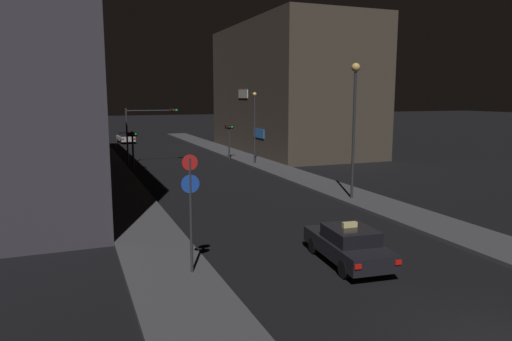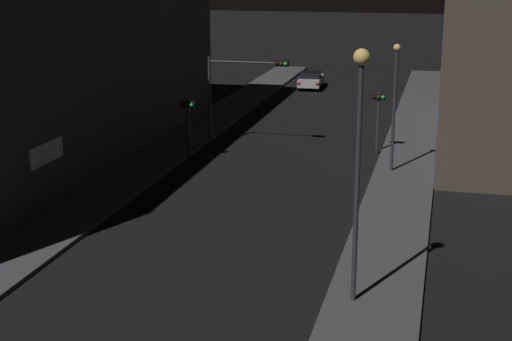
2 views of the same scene
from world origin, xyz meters
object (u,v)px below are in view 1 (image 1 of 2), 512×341
traffic_light_overhead (147,123)px  sign_pole_left (191,202)px  street_lamp_near_block (354,108)px  traffic_light_right_kerb (229,134)px  traffic_light_left_kerb (133,143)px  far_car (126,137)px  taxi (348,245)px  street_lamp_far_block (255,122)px

traffic_light_overhead → sign_pole_left: bearing=-95.9°
sign_pole_left → street_lamp_near_block: bearing=35.1°
traffic_light_right_kerb → traffic_light_left_kerb: bearing=-157.1°
traffic_light_overhead → street_lamp_near_block: (9.03, -19.81, 1.74)m
traffic_light_left_kerb → sign_pole_left: bearing=-92.5°
sign_pole_left → traffic_light_overhead: bearing=84.1°
far_car → traffic_light_overhead: (-0.34, -21.70, 3.06)m
taxi → street_lamp_far_block: bearing=76.4°
taxi → street_lamp_far_block: street_lamp_far_block is taller
traffic_light_left_kerb → sign_pole_left: sign_pole_left is taller
street_lamp_far_block → taxi: bearing=-103.6°
taxi → sign_pole_left: bearing=171.5°
street_lamp_near_block → traffic_light_overhead: bearing=114.5°
taxi → street_lamp_far_block: (6.11, 25.31, 3.22)m
taxi → traffic_light_right_kerb: bearing=80.3°
traffic_light_overhead → sign_pole_left: traffic_light_overhead is taller
traffic_light_overhead → traffic_light_right_kerb: (7.89, 0.21, -1.26)m
taxi → traffic_light_overhead: traffic_light_overhead is taller
sign_pole_left → street_lamp_near_block: (11.92, 8.38, 2.87)m
far_car → sign_pole_left: size_ratio=1.10×
traffic_light_overhead → street_lamp_near_block: bearing=-65.5°
traffic_light_overhead → sign_pole_left: 28.36m
traffic_light_right_kerb → taxi: bearing=-99.7°
traffic_light_overhead → traffic_light_left_kerb: (-1.84, -3.91, -1.35)m
taxi → street_lamp_near_block: (6.13, 9.25, 4.80)m
far_car → taxi: bearing=-87.1°
far_car → traffic_light_right_kerb: (7.55, -21.49, 1.80)m
far_car → sign_pole_left: sign_pole_left is taller
street_lamp_near_block → traffic_light_left_kerb: bearing=124.3°
street_lamp_far_block → street_lamp_near_block: bearing=-89.9°
traffic_light_left_kerb → street_lamp_far_block: bearing=0.8°
street_lamp_far_block → traffic_light_overhead: bearing=157.4°
traffic_light_left_kerb → street_lamp_far_block: street_lamp_far_block is taller
far_car → traffic_light_left_kerb: 25.76m
street_lamp_near_block → far_car: bearing=101.8°
sign_pole_left → street_lamp_far_block: bearing=64.0°
traffic_light_left_kerb → traffic_light_right_kerb: size_ratio=0.96×
taxi → street_lamp_near_block: 12.09m
sign_pole_left → traffic_light_right_kerb: bearing=69.2°
taxi → sign_pole_left: size_ratio=1.11×
traffic_light_overhead → far_car: bearing=89.1°
street_lamp_near_block → traffic_light_right_kerb: bearing=93.3°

